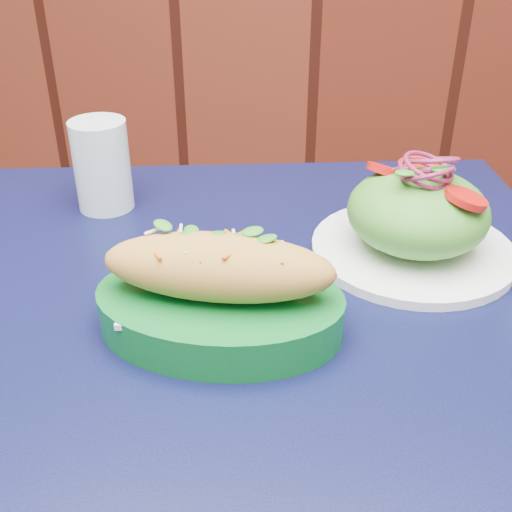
# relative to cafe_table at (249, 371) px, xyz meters

# --- Properties ---
(cafe_table) EXTENTS (0.93, 0.93, 0.75)m
(cafe_table) POSITION_rel_cafe_table_xyz_m (0.00, 0.00, 0.00)
(cafe_table) COLOR black
(cafe_table) RESTS_ON ground
(banh_mi_basket) EXTENTS (0.25, 0.16, 0.12)m
(banh_mi_basket) POSITION_rel_cafe_table_xyz_m (-0.02, -0.04, 0.13)
(banh_mi_basket) COLOR #0C6423
(banh_mi_basket) RESTS_ON cafe_table
(salad_plate) EXTENTS (0.25, 0.25, 0.13)m
(salad_plate) POSITION_rel_cafe_table_xyz_m (0.18, 0.14, 0.14)
(salad_plate) COLOR white
(salad_plate) RESTS_ON cafe_table
(water_glass) EXTENTS (0.08, 0.08, 0.12)m
(water_glass) POSITION_rel_cafe_table_xyz_m (-0.23, 0.22, 0.15)
(water_glass) COLOR silver
(water_glass) RESTS_ON cafe_table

